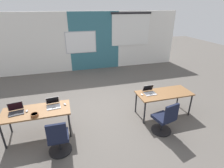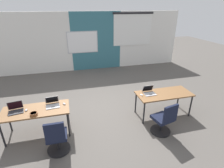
{
  "view_description": "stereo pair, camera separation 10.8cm",
  "coord_description": "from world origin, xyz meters",
  "px_view_note": "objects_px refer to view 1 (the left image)",
  "views": [
    {
      "loc": [
        -0.97,
        -4.58,
        3.06
      ],
      "look_at": [
        0.42,
        0.3,
        0.77
      ],
      "focal_mm": 28.2,
      "sensor_mm": 36.0,
      "label": 1
    },
    {
      "loc": [
        -0.86,
        -4.61,
        3.06
      ],
      "look_at": [
        0.42,
        0.3,
        0.77
      ],
      "focal_mm": 28.2,
      "sensor_mm": 36.0,
      "label": 2
    }
  ],
  "objects_px": {
    "laptop_near_right_inner": "(149,92)",
    "laptop_near_left_end": "(16,111)",
    "mouse_near_left_inner": "(65,104)",
    "chair_near_left_inner": "(59,140)",
    "laptop_near_left_inner": "(53,105)",
    "mouse_near_right_inner": "(142,95)",
    "chair_near_right_inner": "(165,120)",
    "mouse_near_left_end": "(27,111)",
    "snack_bowl": "(34,115)",
    "desk_near_left": "(37,113)",
    "desk_near_right": "(164,94)"
  },
  "relations": [
    {
      "from": "chair_near_right_inner",
      "to": "chair_near_left_inner",
      "type": "bearing_deg",
      "value": -12.47
    },
    {
      "from": "laptop_near_left_end",
      "to": "laptop_near_left_inner",
      "type": "xyz_separation_m",
      "value": [
        0.84,
        0.06,
        -0.0
      ]
    },
    {
      "from": "laptop_near_right_inner",
      "to": "chair_near_right_inner",
      "type": "bearing_deg",
      "value": -89.74
    },
    {
      "from": "desk_near_right",
      "to": "laptop_near_left_inner",
      "type": "distance_m",
      "value": 3.1
    },
    {
      "from": "mouse_near_right_inner",
      "to": "laptop_near_left_end",
      "type": "distance_m",
      "value": 3.25
    },
    {
      "from": "laptop_near_left_end",
      "to": "desk_near_left",
      "type": "bearing_deg",
      "value": -15.26
    },
    {
      "from": "desk_near_right",
      "to": "mouse_near_right_inner",
      "type": "relative_size",
      "value": 14.5
    },
    {
      "from": "mouse_near_right_inner",
      "to": "laptop_near_left_end",
      "type": "bearing_deg",
      "value": 179.96
    },
    {
      "from": "desk_near_left",
      "to": "chair_near_left_inner",
      "type": "height_order",
      "value": "chair_near_left_inner"
    },
    {
      "from": "desk_near_left",
      "to": "laptop_near_left_inner",
      "type": "relative_size",
      "value": 4.47
    },
    {
      "from": "laptop_near_left_end",
      "to": "mouse_near_left_inner",
      "type": "xyz_separation_m",
      "value": [
        1.13,
        0.05,
        -0.03
      ]
    },
    {
      "from": "desk_near_left",
      "to": "snack_bowl",
      "type": "distance_m",
      "value": 0.25
    },
    {
      "from": "chair_near_left_inner",
      "to": "mouse_near_left_end",
      "type": "bearing_deg",
      "value": -48.92
    },
    {
      "from": "mouse_near_left_inner",
      "to": "chair_near_left_inner",
      "type": "distance_m",
      "value": 0.97
    },
    {
      "from": "chair_near_right_inner",
      "to": "mouse_near_left_end",
      "type": "height_order",
      "value": "chair_near_right_inner"
    },
    {
      "from": "chair_near_right_inner",
      "to": "snack_bowl",
      "type": "distance_m",
      "value": 3.16
    },
    {
      "from": "chair_near_right_inner",
      "to": "mouse_near_left_inner",
      "type": "relative_size",
      "value": 8.1
    },
    {
      "from": "laptop_near_right_inner",
      "to": "mouse_near_left_end",
      "type": "height_order",
      "value": "laptop_near_right_inner"
    },
    {
      "from": "mouse_near_right_inner",
      "to": "mouse_near_left_end",
      "type": "bearing_deg",
      "value": -179.53
    },
    {
      "from": "chair_near_right_inner",
      "to": "snack_bowl",
      "type": "bearing_deg",
      "value": -22.77
    },
    {
      "from": "laptop_near_left_inner",
      "to": "snack_bowl",
      "type": "relative_size",
      "value": 2.02
    },
    {
      "from": "chair_near_right_inner",
      "to": "mouse_near_left_inner",
      "type": "height_order",
      "value": "chair_near_right_inner"
    },
    {
      "from": "desk_near_right",
      "to": "laptop_near_left_end",
      "type": "relative_size",
      "value": 4.31
    },
    {
      "from": "chair_near_left_inner",
      "to": "snack_bowl",
      "type": "relative_size",
      "value": 5.18
    },
    {
      "from": "desk_near_left",
      "to": "laptop_near_left_inner",
      "type": "bearing_deg",
      "value": 13.61
    },
    {
      "from": "mouse_near_right_inner",
      "to": "snack_bowl",
      "type": "height_order",
      "value": "snack_bowl"
    },
    {
      "from": "mouse_near_right_inner",
      "to": "laptop_near_right_inner",
      "type": "bearing_deg",
      "value": 11.95
    },
    {
      "from": "mouse_near_right_inner",
      "to": "laptop_near_left_inner",
      "type": "bearing_deg",
      "value": 178.63
    },
    {
      "from": "laptop_near_right_inner",
      "to": "mouse_near_right_inner",
      "type": "height_order",
      "value": "laptop_near_right_inner"
    },
    {
      "from": "chair_near_left_inner",
      "to": "desk_near_left",
      "type": "bearing_deg",
      "value": -58.23
    },
    {
      "from": "laptop_near_left_inner",
      "to": "snack_bowl",
      "type": "distance_m",
      "value": 0.52
    },
    {
      "from": "chair_near_right_inner",
      "to": "mouse_near_left_end",
      "type": "distance_m",
      "value": 3.41
    },
    {
      "from": "chair_near_right_inner",
      "to": "laptop_near_left_end",
      "type": "bearing_deg",
      "value": -25.74
    },
    {
      "from": "desk_near_right",
      "to": "mouse_near_right_inner",
      "type": "xyz_separation_m",
      "value": [
        -0.69,
        0.04,
        0.08
      ]
    },
    {
      "from": "desk_near_right",
      "to": "mouse_near_left_inner",
      "type": "xyz_separation_m",
      "value": [
        -2.82,
        0.09,
        0.08
      ]
    },
    {
      "from": "laptop_near_right_inner",
      "to": "chair_near_left_inner",
      "type": "relative_size",
      "value": 0.36
    },
    {
      "from": "chair_near_left_inner",
      "to": "laptop_near_left_end",
      "type": "bearing_deg",
      "value": -41.59
    },
    {
      "from": "chair_near_right_inner",
      "to": "chair_near_left_inner",
      "type": "relative_size",
      "value": 1.0
    },
    {
      "from": "laptop_near_left_inner",
      "to": "mouse_near_left_end",
      "type": "bearing_deg",
      "value": -177.7
    },
    {
      "from": "mouse_near_left_end",
      "to": "mouse_near_left_inner",
      "type": "height_order",
      "value": "same"
    },
    {
      "from": "desk_near_right",
      "to": "laptop_near_left_end",
      "type": "height_order",
      "value": "laptop_near_left_end"
    },
    {
      "from": "laptop_near_right_inner",
      "to": "mouse_near_right_inner",
      "type": "xyz_separation_m",
      "value": [
        -0.25,
        -0.05,
        -0.03
      ]
    },
    {
      "from": "laptop_near_right_inner",
      "to": "snack_bowl",
      "type": "bearing_deg",
      "value": -174.72
    },
    {
      "from": "laptop_near_left_end",
      "to": "chair_near_left_inner",
      "type": "distance_m",
      "value": 1.3
    },
    {
      "from": "mouse_near_left_end",
      "to": "chair_near_left_inner",
      "type": "relative_size",
      "value": 0.11
    },
    {
      "from": "desk_near_left",
      "to": "chair_near_left_inner",
      "type": "distance_m",
      "value": 0.97
    },
    {
      "from": "mouse_near_left_end",
      "to": "snack_bowl",
      "type": "bearing_deg",
      "value": -50.24
    },
    {
      "from": "laptop_near_right_inner",
      "to": "laptop_near_left_end",
      "type": "relative_size",
      "value": 0.9
    },
    {
      "from": "laptop_near_left_end",
      "to": "laptop_near_left_inner",
      "type": "height_order",
      "value": "laptop_near_left_end"
    },
    {
      "from": "laptop_near_right_inner",
      "to": "mouse_near_left_end",
      "type": "relative_size",
      "value": 3.3
    }
  ]
}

